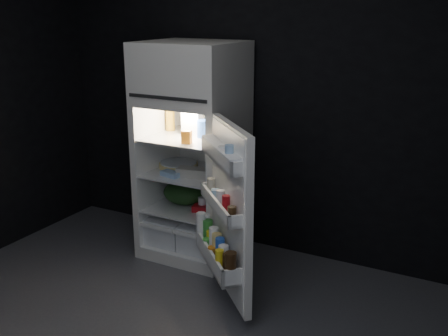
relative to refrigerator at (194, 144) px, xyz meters
The scene contains 16 objects.
wall_back 0.72m from the refrigerator, 38.70° to the left, with size 4.00×0.00×2.70m, color black.
refrigerator is the anchor object (origin of this frame).
fridge_door 0.95m from the refrigerator, 45.22° to the right, with size 0.64×0.65×1.22m.
milk_jug 0.20m from the refrigerator, 130.52° to the left, with size 0.15×0.15×0.24m, color white.
mayo_jar 0.17m from the refrigerator, ahead, with size 0.12×0.12×0.14m, color #204CB2.
jam_jar 0.22m from the refrigerator, ahead, with size 0.11×0.11×0.13m, color black.
amber_bottle 0.34m from the refrigerator, 165.88° to the left, with size 0.07×0.07×0.22m, color #BC8C1E.
small_carton 0.29m from the refrigerator, 71.05° to the right, with size 0.07×0.06×0.10m, color orange.
egg_carton 0.26m from the refrigerator, 54.68° to the right, with size 0.31×0.12×0.07m, color #9D9A8E.
pie 0.27m from the refrigerator, behind, with size 0.33×0.33×0.04m, color tan.
flat_package 0.32m from the refrigerator, 111.31° to the right, with size 0.17×0.08×0.04m, color #82A5C9.
wrapped_pkg 0.27m from the refrigerator, 38.81° to the left, with size 0.12×0.10×0.05m, color beige.
produce_bag 0.44m from the refrigerator, 163.16° to the right, with size 0.38×0.32×0.20m, color #193815.
yogurt_tray 0.54m from the refrigerator, 24.88° to the right, with size 0.25×0.14×0.05m, color #9F0D13.
small_can_red 0.54m from the refrigerator, 36.02° to the left, with size 0.07×0.07×0.09m, color #9F0D13.
small_can_silver 0.57m from the refrigerator, 23.20° to the left, with size 0.07×0.07×0.09m, color silver.
Camera 1 is at (1.70, -2.25, 2.03)m, focal length 42.00 mm.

